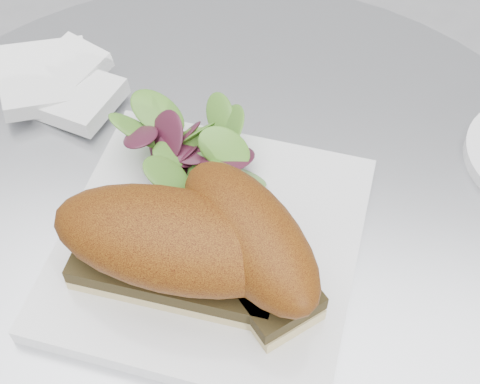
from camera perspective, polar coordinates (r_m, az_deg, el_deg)
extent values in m
cylinder|color=silver|center=(0.58, -1.71, -3.66)|extent=(0.70, 0.70, 0.02)
cube|color=silver|center=(0.55, -2.59, -4.47)|extent=(0.26, 0.26, 0.02)
cube|color=#D0B582|center=(0.52, -5.27, -6.75)|extent=(0.17, 0.08, 0.01)
cube|color=black|center=(0.51, -5.38, -5.97)|extent=(0.16, 0.08, 0.01)
ellipsoid|color=#663709|center=(0.48, -5.66, -4.05)|extent=(0.19, 0.10, 0.06)
cube|color=#D0B582|center=(0.52, 0.75, -6.45)|extent=(0.12, 0.13, 0.01)
cube|color=black|center=(0.51, 0.76, -5.66)|extent=(0.12, 0.13, 0.01)
ellipsoid|color=#663709|center=(0.48, 0.80, -3.71)|extent=(0.15, 0.16, 0.06)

